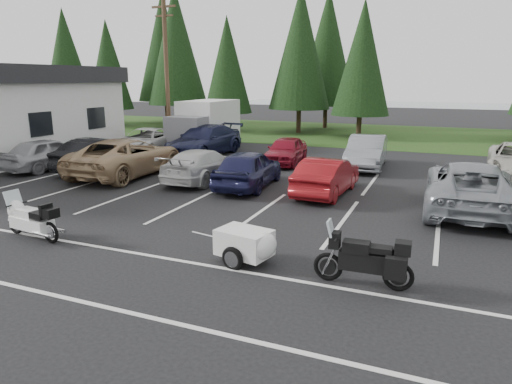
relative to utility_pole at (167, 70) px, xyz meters
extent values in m
plane|color=black|center=(10.00, -12.00, -4.70)|extent=(120.00, 120.00, 0.00)
cube|color=#1D3B12|center=(10.00, 12.00, -4.69)|extent=(80.00, 16.00, 0.01)
cube|color=slate|center=(14.00, 43.00, -4.70)|extent=(70.00, 50.00, 0.02)
cylinder|color=#473321|center=(0.00, 0.00, -0.20)|extent=(0.26, 0.26, 9.00)
cube|color=#473321|center=(0.00, 0.00, 3.60)|extent=(1.60, 0.12, 0.12)
cube|color=#473321|center=(0.00, 0.00, 3.10)|extent=(1.20, 0.10, 0.10)
cube|color=silver|center=(10.00, -10.00, -4.69)|extent=(32.00, 16.00, 0.01)
cylinder|color=#332316|center=(-18.00, 10.50, -3.45)|extent=(0.36, 0.36, 2.50)
cone|color=black|center=(-18.00, 10.50, 1.54)|extent=(4.58, 4.58, 8.84)
cylinder|color=#332316|center=(-12.00, 9.20, -3.62)|extent=(0.36, 0.36, 2.16)
cone|color=black|center=(-12.00, 9.20, 0.70)|extent=(3.96, 3.96, 7.65)
cylinder|color=#332316|center=(-6.00, 10.80, -3.31)|extent=(0.36, 0.36, 2.78)
cone|color=black|center=(-6.00, 10.80, 2.26)|extent=(5.10, 5.10, 9.86)
cylinder|color=#332316|center=(-0.50, 9.40, -3.64)|extent=(0.36, 0.36, 2.11)
cone|color=black|center=(-0.50, 9.40, 0.58)|extent=(3.87, 3.87, 7.48)
cylinder|color=#332316|center=(5.00, 10.90, -3.39)|extent=(0.36, 0.36, 2.62)
cone|color=black|center=(5.00, 10.90, 1.84)|extent=(4.80, 4.80, 9.27)
cylinder|color=#332316|center=(10.00, 9.60, -3.57)|extent=(0.36, 0.36, 2.26)
cone|color=black|center=(10.00, 9.60, 0.94)|extent=(4.14, 4.14, 7.99)
cylinder|color=#332316|center=(-10.00, 15.00, -3.26)|extent=(0.36, 0.36, 2.88)
cone|color=black|center=(-10.00, 15.00, 2.50)|extent=(5.28, 5.28, 10.20)
cylinder|color=#332316|center=(6.00, 15.50, -3.34)|extent=(0.36, 0.36, 2.71)
cone|color=black|center=(6.00, 15.50, 2.08)|extent=(4.97, 4.97, 9.61)
imported|color=#A9A9AE|center=(-1.58, -8.07, -3.94)|extent=(2.16, 4.60, 1.52)
imported|color=black|center=(1.07, -7.45, -3.92)|extent=(1.91, 4.82, 1.56)
imported|color=tan|center=(2.79, -7.79, -3.86)|extent=(2.93, 6.07, 1.67)
imported|color=beige|center=(6.48, -7.50, -4.02)|extent=(1.92, 4.66, 1.35)
imported|color=#18193C|center=(8.73, -7.84, -3.94)|extent=(2.10, 4.56, 1.51)
imported|color=maroon|center=(11.91, -7.81, -4.00)|extent=(1.68, 4.28, 1.39)
imported|color=gray|center=(16.76, -8.20, -3.89)|extent=(2.76, 5.87, 1.62)
imported|color=silver|center=(0.00, -2.46, -3.97)|extent=(2.92, 5.46, 1.46)
imported|color=#161A39|center=(3.37, -1.70, -3.86)|extent=(2.70, 5.90, 1.67)
imported|color=maroon|center=(8.46, -2.42, -4.01)|extent=(1.89, 4.12, 1.37)
imported|color=gray|center=(12.41, -1.92, -3.92)|extent=(1.91, 4.80, 1.55)
camera|label=1|loc=(15.81, -24.18, -0.48)|focal=32.00mm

